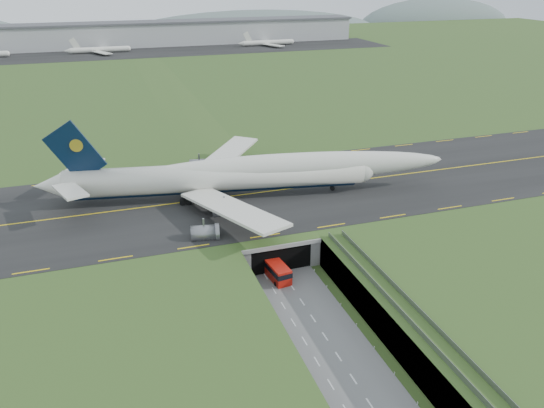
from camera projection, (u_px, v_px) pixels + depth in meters
name	position (u px, v px, depth m)	size (l,w,h in m)	color
ground	(296.00, 294.00, 95.18)	(900.00, 900.00, 0.00)	#2F4E1F
airfield_deck	(296.00, 280.00, 93.96)	(800.00, 800.00, 6.00)	gray
trench_road	(312.00, 317.00, 88.63)	(12.00, 75.00, 0.20)	slate
taxiway	(246.00, 195.00, 121.32)	(800.00, 44.00, 0.18)	black
tunnel_portal	(267.00, 237.00, 108.31)	(17.00, 22.30, 6.00)	gray
guideway	(410.00, 319.00, 79.60)	(3.00, 53.00, 7.05)	#A8A8A3
jumbo_jet	(247.00, 174.00, 118.73)	(91.40, 58.75, 19.72)	silver
shuttle_tram	(276.00, 270.00, 99.27)	(3.85, 8.06, 3.16)	red
cargo_terminal	(136.00, 34.00, 349.10)	(320.00, 67.00, 15.60)	#B2B2B2
distant_hills	(196.00, 37.00, 488.17)	(700.00, 91.00, 60.00)	slate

